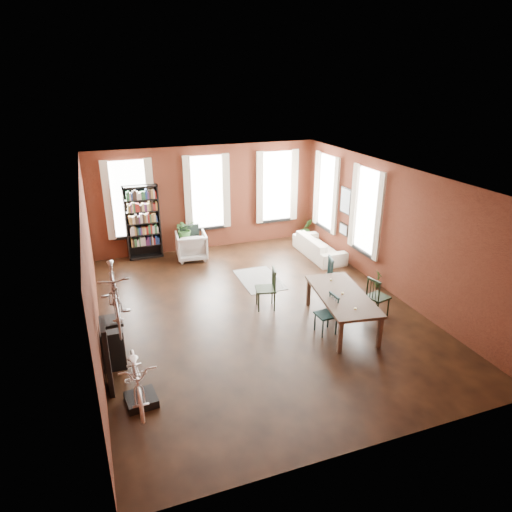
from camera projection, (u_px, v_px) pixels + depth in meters
name	position (u px, v px, depth m)	size (l,w,h in m)	color
room	(258.00, 215.00, 10.50)	(9.00, 9.04, 3.22)	black
dining_table	(341.00, 310.00, 9.96)	(1.00, 2.20, 0.75)	brown
dining_chair_a	(326.00, 314.00, 9.64)	(0.40, 0.40, 0.87)	#173333
dining_chair_b	(266.00, 289.00, 10.64)	(0.46, 0.46, 0.99)	#20301C
dining_chair_c	(378.00, 297.00, 10.33)	(0.43, 0.43, 0.93)	black
dining_chair_d	(338.00, 277.00, 11.21)	(0.47, 0.47, 1.03)	#183436
bookshelf	(143.00, 222.00, 13.38)	(1.00, 0.32, 2.20)	black
white_armchair	(191.00, 245.00, 13.51)	(0.87, 0.81, 0.89)	silver
cream_sofa	(319.00, 243.00, 13.73)	(2.08, 0.61, 0.81)	beige
striped_rug	(259.00, 280.00, 12.27)	(1.02, 1.62, 0.01)	black
bike_trainer	(141.00, 400.00, 7.67)	(0.50, 0.50, 0.14)	black
bike_wall_rack	(107.00, 358.00, 7.79)	(0.16, 0.60, 1.30)	black
console_table	(113.00, 342.00, 8.70)	(0.40, 0.80, 0.80)	black
plant_stand	(187.00, 248.00, 13.72)	(0.28, 0.28, 0.57)	black
plant_by_sofa	(306.00, 234.00, 15.28)	(0.39, 0.70, 0.31)	#2F6127
plant_small	(378.00, 284.00, 11.83)	(0.25, 0.48, 0.17)	#306126
bicycle_floor	(135.00, 356.00, 7.30)	(0.58, 0.87, 1.65)	silver
bicycle_hung	(112.00, 277.00, 7.31)	(0.47, 1.00, 1.66)	#A5A8AD
plant_on_stand	(185.00, 231.00, 13.50)	(0.58, 0.65, 0.51)	#316026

